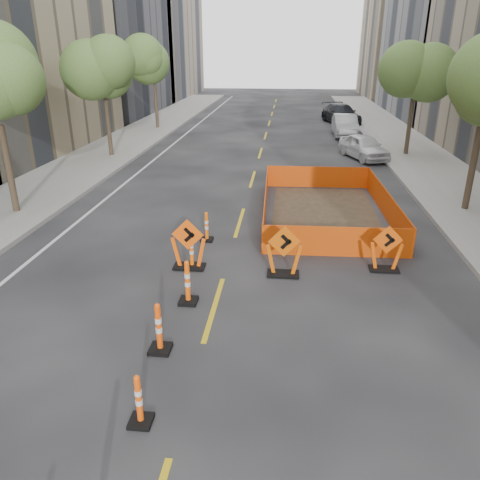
# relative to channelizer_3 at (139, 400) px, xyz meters

# --- Properties ---
(ground_plane) EXTENTS (140.00, 140.00, 0.00)m
(ground_plane) POSITION_rel_channelizer_3_xyz_m (0.64, -0.18, -0.48)
(ground_plane) COLOR black
(sidewalk_left) EXTENTS (4.00, 90.00, 0.15)m
(sidewalk_left) POSITION_rel_channelizer_3_xyz_m (-8.36, 11.82, -0.41)
(sidewalk_left) COLOR gray
(sidewalk_left) RESTS_ON ground
(bld_left_d) EXTENTS (12.00, 16.00, 14.00)m
(bld_left_d) POSITION_rel_channelizer_3_xyz_m (-16.36, 39.02, 6.52)
(bld_left_d) COLOR #4C4C51
(bld_left_d) RESTS_ON ground
(bld_left_e) EXTENTS (12.00, 20.00, 20.00)m
(bld_left_e) POSITION_rel_channelizer_3_xyz_m (-16.36, 55.42, 9.52)
(bld_left_e) COLOR gray
(bld_left_e) RESTS_ON ground
(bld_right_e) EXTENTS (12.00, 14.00, 16.00)m
(bld_right_e) POSITION_rel_channelizer_3_xyz_m (17.64, 58.42, 7.52)
(bld_right_e) COLOR tan
(bld_right_e) RESTS_ON ground
(tree_l_c) EXTENTS (2.80, 2.80, 5.95)m
(tree_l_c) POSITION_rel_channelizer_3_xyz_m (-7.76, 19.82, 4.04)
(tree_l_c) COLOR #382B1E
(tree_l_c) RESTS_ON ground
(tree_l_d) EXTENTS (2.80, 2.80, 5.95)m
(tree_l_d) POSITION_rel_channelizer_3_xyz_m (-7.76, 29.82, 4.04)
(tree_l_d) COLOR #382B1E
(tree_l_d) RESTS_ON ground
(tree_r_c) EXTENTS (2.80, 2.80, 5.95)m
(tree_r_c) POSITION_rel_channelizer_3_xyz_m (9.04, 21.82, 4.04)
(tree_r_c) COLOR #382B1E
(tree_r_c) RESTS_ON ground
(channelizer_3) EXTENTS (0.38, 0.38, 0.97)m
(channelizer_3) POSITION_rel_channelizer_3_xyz_m (0.00, 0.00, 0.00)
(channelizer_3) COLOR #FF510A
(channelizer_3) RESTS_ON ground
(channelizer_4) EXTENTS (0.44, 0.44, 1.11)m
(channelizer_4) POSITION_rel_channelizer_3_xyz_m (-0.20, 2.00, 0.07)
(channelizer_4) COLOR #F84D0A
(channelizer_4) RESTS_ON ground
(channelizer_5) EXTENTS (0.45, 0.45, 1.13)m
(channelizer_5) POSITION_rel_channelizer_3_xyz_m (-0.02, 4.00, 0.08)
(channelizer_5) COLOR #FF570A
(channelizer_5) RESTS_ON ground
(channelizer_6) EXTENTS (0.39, 0.39, 1.00)m
(channelizer_6) POSITION_rel_channelizer_3_xyz_m (-0.33, 5.99, 0.02)
(channelizer_6) COLOR #FF680A
(channelizer_6) RESTS_ON ground
(channelizer_7) EXTENTS (0.38, 0.38, 0.98)m
(channelizer_7) POSITION_rel_channelizer_3_xyz_m (-0.24, 7.99, 0.00)
(channelizer_7) COLOR #FA610A
(channelizer_7) RESTS_ON ground
(chevron_sign_left) EXTENTS (0.99, 0.60, 1.48)m
(chevron_sign_left) POSITION_rel_channelizer_3_xyz_m (-0.39, 5.93, 0.26)
(chevron_sign_left) COLOR #FE570A
(chevron_sign_left) RESTS_ON ground
(chevron_sign_center) EXTENTS (1.05, 0.73, 1.46)m
(chevron_sign_center) POSITION_rel_channelizer_3_xyz_m (2.26, 5.74, 0.25)
(chevron_sign_center) COLOR #D65609
(chevron_sign_center) RESTS_ON ground
(chevron_sign_right) EXTENTS (0.91, 0.56, 1.35)m
(chevron_sign_right) POSITION_rel_channelizer_3_xyz_m (5.08, 6.32, 0.19)
(chevron_sign_right) COLOR #D94B09
(chevron_sign_right) RESTS_ON ground
(safety_fence) EXTENTS (4.63, 7.66, 0.94)m
(safety_fence) POSITION_rel_channelizer_3_xyz_m (3.72, 10.93, -0.01)
(safety_fence) COLOR #DB460B
(safety_fence) RESTS_ON ground
(parked_car_near) EXTENTS (2.79, 4.20, 1.33)m
(parked_car_near) POSITION_rel_channelizer_3_xyz_m (6.51, 20.94, 0.18)
(parked_car_near) COLOR white
(parked_car_near) RESTS_ON ground
(parked_car_mid) EXTENTS (1.56, 4.44, 1.46)m
(parked_car_mid) POSITION_rel_channelizer_3_xyz_m (6.23, 28.32, 0.25)
(parked_car_mid) COLOR #A9AAAF
(parked_car_mid) RESTS_ON ground
(parked_car_far) EXTENTS (3.27, 5.62, 1.53)m
(parked_car_far) POSITION_rel_channelizer_3_xyz_m (6.50, 34.35, 0.28)
(parked_car_far) COLOR black
(parked_car_far) RESTS_ON ground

